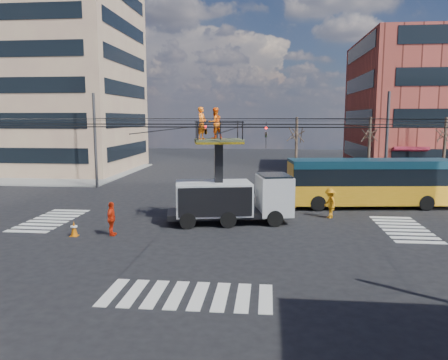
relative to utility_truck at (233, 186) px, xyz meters
The scene contains 13 objects.
ground 2.27m from the utility_truck, 143.12° to the right, with size 120.00×120.00×0.00m, color black.
sidewalk_nw 29.90m from the utility_truck, 136.58° to the left, with size 18.00×18.00×0.12m, color slate.
crosswalks 2.26m from the utility_truck, 143.12° to the right, with size 22.40×22.40×0.02m, color silver, non-canonical shape.
building_tower 35.07m from the utility_truck, 133.96° to the left, with size 18.06×16.06×30.00m.
overhead_network 2.30m from the utility_truck, behind, with size 24.24×24.24×8.00m.
tree_a 13.94m from the utility_truck, 71.55° to the left, with size 2.00×2.00×6.00m.
tree_b 16.80m from the utility_truck, 51.52° to the left, with size 2.00×2.00×6.00m.
tree_c 21.03m from the utility_truck, 38.52° to the left, with size 2.00×2.00×6.00m.
utility_truck is the anchor object (origin of this frame).
city_bus 10.29m from the utility_truck, 31.01° to the left, with size 11.08×3.84×3.20m.
traffic_cone 8.77m from the utility_truck, 154.44° to the right, with size 0.36×0.36×0.78m, color #D16608.
worker_ground 6.91m from the utility_truck, 150.13° to the right, with size 1.02×0.42×1.74m, color red.
flagger 6.07m from the utility_truck, 16.89° to the left, with size 1.15×0.66×1.79m, color orange.
Camera 1 is at (2.64, -23.84, 5.95)m, focal length 35.00 mm.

